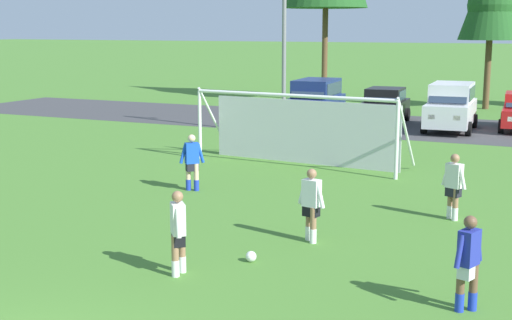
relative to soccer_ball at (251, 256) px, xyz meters
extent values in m
plane|color=#477A2D|center=(-1.19, 8.96, -0.11)|extent=(400.00, 400.00, 0.00)
cube|color=#3D3D3F|center=(-1.19, 21.25, -0.11)|extent=(52.00, 8.40, 0.01)
sphere|color=white|center=(0.00, 0.00, 0.00)|extent=(0.22, 0.22, 0.22)
sphere|color=black|center=(0.00, 0.00, 0.00)|extent=(0.08, 0.08, 0.08)
sphere|color=red|center=(0.06, 0.00, 0.00)|extent=(0.07, 0.07, 0.07)
cylinder|color=white|center=(0.73, 9.11, 1.11)|extent=(0.12, 0.12, 2.44)
cylinder|color=white|center=(-6.56, 9.74, 1.11)|extent=(0.12, 0.12, 2.44)
cylinder|color=white|center=(-2.92, 9.43, 2.33)|extent=(7.30, 0.76, 0.12)
cylinder|color=white|center=(0.81, 10.01, 1.23)|extent=(0.25, 1.94, 2.46)
cylinder|color=white|center=(-6.49, 10.64, 1.23)|extent=(0.25, 1.94, 2.46)
cube|color=silver|center=(-2.83, 10.42, 0.99)|extent=(6.93, 0.64, 2.20)
cylinder|color=#936B4C|center=(0.70, 1.72, 0.29)|extent=(0.14, 0.14, 0.80)
cylinder|color=#936B4C|center=(0.53, 1.90, 0.29)|extent=(0.14, 0.14, 0.80)
cylinder|color=white|center=(0.70, 1.72, 0.05)|extent=(0.15, 0.15, 0.32)
cylinder|color=white|center=(0.53, 1.90, 0.05)|extent=(0.15, 0.15, 0.32)
cube|color=black|center=(0.61, 1.81, 0.61)|extent=(0.38, 0.29, 0.28)
cube|color=white|center=(0.61, 1.81, 0.99)|extent=(0.42, 0.31, 0.60)
sphere|color=#936B4C|center=(0.61, 1.81, 1.42)|extent=(0.22, 0.22, 0.22)
cylinder|color=white|center=(0.85, 1.72, 0.97)|extent=(0.24, 0.14, 0.55)
cylinder|color=white|center=(0.38, 1.90, 0.97)|extent=(0.24, 0.14, 0.55)
cylinder|color=#936B4C|center=(3.21, 4.92, 0.29)|extent=(0.14, 0.14, 0.80)
cylinder|color=#936B4C|center=(3.06, 5.09, 0.29)|extent=(0.14, 0.14, 0.80)
cylinder|color=white|center=(3.21, 4.92, 0.05)|extent=(0.15, 0.15, 0.32)
cylinder|color=white|center=(3.06, 5.09, 0.05)|extent=(0.15, 0.15, 0.32)
cube|color=black|center=(3.14, 5.00, 0.61)|extent=(0.40, 0.33, 0.28)
cube|color=silver|center=(3.14, 5.00, 0.99)|extent=(0.44, 0.37, 0.60)
sphere|color=#936B4C|center=(3.14, 5.00, 1.42)|extent=(0.22, 0.22, 0.22)
cylinder|color=silver|center=(3.35, 4.87, 0.97)|extent=(0.25, 0.17, 0.55)
cylinder|color=silver|center=(2.92, 5.14, 0.97)|extent=(0.25, 0.17, 0.55)
cylinder|color=brown|center=(4.24, -0.88, 0.29)|extent=(0.14, 0.14, 0.80)
cylinder|color=brown|center=(4.43, -0.73, 0.29)|extent=(0.14, 0.14, 0.80)
cylinder|color=#1E38B7|center=(4.24, -0.88, 0.05)|extent=(0.15, 0.15, 0.32)
cylinder|color=#1E38B7|center=(4.43, -0.73, 0.05)|extent=(0.15, 0.15, 0.32)
cube|color=silver|center=(4.33, -0.81, 0.61)|extent=(0.32, 0.39, 0.28)
cube|color=#232D99|center=(4.33, -0.81, 0.99)|extent=(0.35, 0.44, 0.60)
sphere|color=brown|center=(4.33, -0.81, 1.42)|extent=(0.22, 0.22, 0.22)
cylinder|color=#232D99|center=(4.21, -1.03, 0.97)|extent=(0.16, 0.25, 0.55)
cylinder|color=#232D99|center=(4.45, -0.58, 0.97)|extent=(0.16, 0.25, 0.55)
cylinder|color=#936B4C|center=(-0.95, -1.12, 0.29)|extent=(0.14, 0.14, 0.80)
cylinder|color=#936B4C|center=(-0.94, -1.38, 0.29)|extent=(0.14, 0.14, 0.80)
cylinder|color=white|center=(-0.95, -1.12, 0.05)|extent=(0.15, 0.15, 0.32)
cylinder|color=white|center=(-0.94, -1.38, 0.05)|extent=(0.15, 0.15, 0.32)
cube|color=black|center=(-0.94, -1.25, 0.61)|extent=(0.39, 0.40, 0.28)
cube|color=silver|center=(-0.94, -1.25, 0.99)|extent=(0.43, 0.44, 0.60)
sphere|color=#936B4C|center=(-0.94, -1.25, 1.42)|extent=(0.22, 0.22, 0.22)
cylinder|color=silver|center=(-1.08, -1.03, 0.97)|extent=(0.22, 0.23, 0.55)
cylinder|color=silver|center=(-0.81, -1.47, 0.97)|extent=(0.22, 0.23, 0.55)
cylinder|color=beige|center=(-4.14, 5.13, 0.29)|extent=(0.14, 0.14, 0.80)
cylinder|color=beige|center=(-4.38, 5.09, 0.29)|extent=(0.14, 0.14, 0.80)
cylinder|color=#1E38B7|center=(-4.14, 5.13, 0.05)|extent=(0.15, 0.15, 0.32)
cylinder|color=#1E38B7|center=(-4.38, 5.09, 0.05)|extent=(0.15, 0.15, 0.32)
cube|color=black|center=(-4.26, 5.11, 0.61)|extent=(0.40, 0.40, 0.28)
cube|color=blue|center=(-4.26, 5.11, 0.99)|extent=(0.44, 0.44, 0.60)
sphere|color=beige|center=(-4.26, 5.11, 1.42)|extent=(0.22, 0.22, 0.22)
cylinder|color=blue|center=(-4.05, 5.26, 0.97)|extent=(0.23, 0.23, 0.55)
cylinder|color=blue|center=(-4.46, 4.96, 0.97)|extent=(0.23, 0.23, 0.55)
cube|color=navy|center=(-6.02, 20.36, 0.71)|extent=(2.19, 4.71, 1.00)
cube|color=navy|center=(-6.04, 20.56, 1.63)|extent=(1.93, 3.10, 0.84)
cube|color=#28384C|center=(-5.95, 19.14, 1.61)|extent=(1.64, 0.48, 0.71)
cube|color=#28384C|center=(-5.15, 20.61, 1.63)|extent=(0.20, 2.55, 0.59)
cube|color=white|center=(-5.36, 18.14, 0.76)|extent=(0.28, 0.10, 0.20)
cube|color=white|center=(-6.40, 18.07, 0.76)|extent=(0.28, 0.10, 0.20)
cube|color=#B21414|center=(-5.64, 22.65, 0.76)|extent=(0.28, 0.10, 0.20)
cube|color=#B21414|center=(-6.69, 22.58, 0.76)|extent=(0.28, 0.10, 0.20)
cylinder|color=black|center=(-4.98, 19.00, 0.21)|extent=(0.28, 0.65, 0.64)
cylinder|color=black|center=(-6.88, 18.88, 0.21)|extent=(0.28, 0.65, 0.64)
cylinder|color=black|center=(-5.16, 21.84, 0.21)|extent=(0.28, 0.65, 0.64)
cylinder|color=black|center=(-7.06, 21.72, 0.21)|extent=(0.28, 0.65, 0.64)
cube|color=black|center=(-3.01, 22.02, 0.59)|extent=(2.01, 4.28, 0.76)
cube|color=black|center=(-3.01, 22.17, 1.29)|extent=(1.76, 2.18, 0.64)
cube|color=#28384C|center=(-2.96, 21.20, 1.27)|extent=(1.54, 0.39, 0.55)
cube|color=#28384C|center=(-2.18, 22.21, 1.29)|extent=(0.13, 1.78, 0.45)
cube|color=white|center=(-2.41, 19.99, 0.64)|extent=(0.28, 0.09, 0.20)
cube|color=white|center=(-3.40, 19.94, 0.64)|extent=(0.28, 0.09, 0.20)
cube|color=#B21414|center=(-2.61, 24.10, 0.64)|extent=(0.28, 0.09, 0.20)
cube|color=#B21414|center=(-3.60, 24.05, 0.64)|extent=(0.28, 0.09, 0.20)
cylinder|color=black|center=(-2.04, 20.76, 0.21)|extent=(0.27, 0.65, 0.64)
cylinder|color=black|center=(-3.84, 20.67, 0.21)|extent=(0.27, 0.65, 0.64)
cylinder|color=black|center=(-2.17, 23.36, 0.21)|extent=(0.27, 0.65, 0.64)
cylinder|color=black|center=(-3.97, 23.27, 0.21)|extent=(0.27, 0.65, 0.64)
cube|color=silver|center=(0.42, 20.67, 0.71)|extent=(2.13, 4.69, 1.00)
cube|color=silver|center=(0.41, 20.87, 1.63)|extent=(1.89, 3.08, 0.84)
cube|color=#28384C|center=(0.48, 19.45, 1.61)|extent=(1.63, 0.46, 0.71)
cube|color=#28384C|center=(1.29, 20.91, 1.63)|extent=(0.17, 2.55, 0.59)
cube|color=white|center=(1.05, 18.44, 0.76)|extent=(0.28, 0.09, 0.20)
cube|color=white|center=(0.01, 18.39, 0.76)|extent=(0.28, 0.09, 0.20)
cube|color=#B21414|center=(0.83, 22.95, 0.76)|extent=(0.28, 0.09, 0.20)
cube|color=#B21414|center=(-0.22, 22.90, 0.76)|extent=(0.28, 0.09, 0.20)
cylinder|color=black|center=(1.44, 19.29, 0.21)|extent=(0.27, 0.65, 0.64)
cylinder|color=black|center=(-0.46, 19.20, 0.21)|extent=(0.27, 0.65, 0.64)
cylinder|color=black|center=(1.30, 22.14, 0.21)|extent=(0.27, 0.65, 0.64)
cylinder|color=black|center=(-0.60, 22.05, 0.21)|extent=(0.27, 0.65, 0.64)
cube|color=white|center=(3.09, 20.01, 0.64)|extent=(0.28, 0.10, 0.20)
cylinder|color=black|center=(2.64, 20.74, 0.21)|extent=(0.28, 0.65, 0.64)
cylinder|color=black|center=(2.47, 23.34, 0.21)|extent=(0.28, 0.65, 0.64)
cylinder|color=brown|center=(-9.27, 30.99, 2.82)|extent=(0.36, 0.36, 5.86)
cylinder|color=brown|center=(0.76, 30.57, 1.87)|extent=(0.36, 0.36, 3.95)
sphere|color=#1E511E|center=(0.76, 30.57, 5.78)|extent=(2.67, 2.67, 2.67)
cylinder|color=slate|center=(-6.04, 16.35, 3.82)|extent=(0.18, 0.18, 7.86)
cylinder|color=slate|center=(-6.04, 16.35, 0.04)|extent=(0.32, 0.32, 0.30)
camera|label=1|loc=(5.84, -12.52, 4.55)|focal=50.20mm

